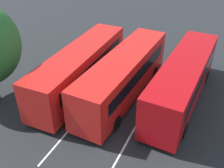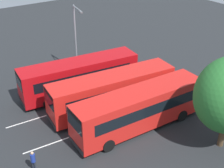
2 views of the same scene
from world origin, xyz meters
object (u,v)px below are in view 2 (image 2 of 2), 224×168
(bus_center_right, at_px, (139,108))
(street_lamp, at_px, (76,35))
(bus_far_left, at_px, (79,76))
(pedestrian, at_px, (33,160))
(bus_center_left, at_px, (112,91))

(bus_center_right, bearing_deg, street_lamp, -92.16)
(bus_far_left, xyz_separation_m, bus_center_right, (-1.08, 7.53, 0.00))
(bus_far_left, height_order, pedestrian, bus_far_left)
(bus_far_left, height_order, street_lamp, street_lamp)
(bus_center_left, height_order, bus_center_right, same)
(pedestrian, height_order, street_lamp, street_lamp)
(bus_far_left, bearing_deg, bus_center_left, 108.66)
(bus_far_left, xyz_separation_m, street_lamp, (-2.05, -4.07, 2.40))
(bus_center_left, relative_size, pedestrian, 7.10)
(bus_far_left, bearing_deg, street_lamp, -109.98)
(bus_far_left, bearing_deg, pedestrian, 50.18)
(bus_center_left, relative_size, bus_center_right, 1.01)
(bus_far_left, relative_size, bus_center_right, 1.01)
(bus_center_left, distance_m, pedestrian, 9.24)
(bus_far_left, relative_size, street_lamp, 1.57)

